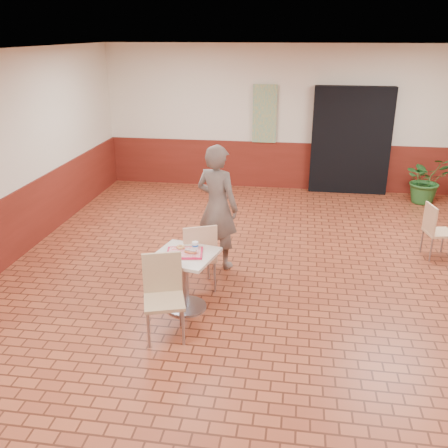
# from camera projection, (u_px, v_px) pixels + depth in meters

# --- Properties ---
(room_shell) EXTENTS (8.01, 10.01, 3.01)m
(room_shell) POSITION_uv_depth(u_px,v_px,m) (284.00, 189.00, 5.81)
(room_shell) COLOR brown
(room_shell) RESTS_ON ground
(wainscot_band) EXTENTS (8.00, 10.00, 1.00)m
(wainscot_band) POSITION_uv_depth(u_px,v_px,m) (280.00, 266.00, 6.18)
(wainscot_band) COLOR #5F1B12
(wainscot_band) RESTS_ON ground
(corridor_doorway) EXTENTS (1.60, 0.22, 2.20)m
(corridor_doorway) POSITION_uv_depth(u_px,v_px,m) (351.00, 141.00, 10.29)
(corridor_doorway) COLOR black
(corridor_doorway) RESTS_ON ground
(promo_poster) EXTENTS (0.50, 0.03, 1.20)m
(promo_poster) POSITION_uv_depth(u_px,v_px,m) (265.00, 114.00, 10.41)
(promo_poster) COLOR gray
(promo_poster) RESTS_ON wainscot_band
(main_table) EXTENTS (0.70, 0.70, 0.73)m
(main_table) POSITION_uv_depth(u_px,v_px,m) (185.00, 272.00, 6.04)
(main_table) COLOR beige
(main_table) RESTS_ON ground
(chair_main_front) EXTENTS (0.55, 0.55, 0.95)m
(chair_main_front) POSITION_uv_depth(u_px,v_px,m) (164.00, 292.00, 5.52)
(chair_main_front) COLOR tan
(chair_main_front) RESTS_ON ground
(chair_main_back) EXTENTS (0.57, 0.57, 0.95)m
(chair_main_back) POSITION_uv_depth(u_px,v_px,m) (199.00, 254.00, 6.46)
(chair_main_back) COLOR tan
(chair_main_back) RESTS_ON ground
(customer) EXTENTS (0.77, 0.66, 1.79)m
(customer) POSITION_uv_depth(u_px,v_px,m) (217.00, 207.00, 7.05)
(customer) COLOR #64564D
(customer) RESTS_ON ground
(serving_tray) EXTENTS (0.43, 0.33, 0.03)m
(serving_tray) POSITION_uv_depth(u_px,v_px,m) (185.00, 253.00, 5.95)
(serving_tray) COLOR #B90D31
(serving_tray) RESTS_ON main_table
(ring_donut) EXTENTS (0.11, 0.11, 0.03)m
(ring_donut) POSITION_uv_depth(u_px,v_px,m) (181.00, 247.00, 6.04)
(ring_donut) COLOR #C58747
(ring_donut) RESTS_ON serving_tray
(long_john_donut) EXTENTS (0.17, 0.11, 0.05)m
(long_john_donut) POSITION_uv_depth(u_px,v_px,m) (191.00, 252.00, 5.90)
(long_john_donut) COLOR #DC6F40
(long_john_donut) RESTS_ON serving_tray
(paper_cup) EXTENTS (0.08, 0.08, 0.10)m
(paper_cup) POSITION_uv_depth(u_px,v_px,m) (195.00, 246.00, 6.00)
(paper_cup) COLOR white
(paper_cup) RESTS_ON serving_tray
(chair_second_left) EXTENTS (0.45, 0.45, 0.83)m
(chair_second_left) POSITION_uv_depth(u_px,v_px,m) (435.00, 228.00, 7.46)
(chair_second_left) COLOR #E1B787
(chair_second_left) RESTS_ON ground
(potted_plant) EXTENTS (1.07, 1.01, 0.95)m
(potted_plant) POSITION_uv_depth(u_px,v_px,m) (426.00, 179.00, 9.87)
(potted_plant) COLOR #286026
(potted_plant) RESTS_ON ground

